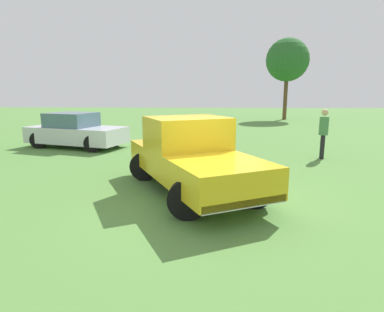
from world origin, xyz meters
name	(u,v)px	position (x,y,z in m)	size (l,w,h in m)	color
ground_plane	(206,203)	(0.00, 0.00, 0.00)	(80.00, 80.00, 0.00)	#54843D
pickup_truck	(190,154)	(-0.40, 0.86, 0.94)	(3.77, 5.09, 1.81)	black
sedan_near	(76,131)	(-5.72, 6.92, 0.70)	(4.56, 2.96, 1.49)	black
person_bystander	(324,131)	(4.18, 4.99, 1.02)	(0.39, 0.39, 1.79)	black
tree_back_right	(287,60)	(6.51, 21.38, 4.88)	(3.51, 3.51, 6.66)	brown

